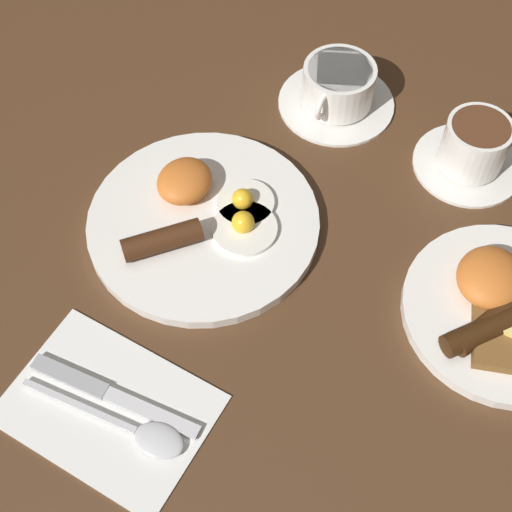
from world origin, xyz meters
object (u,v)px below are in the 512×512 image
at_px(teacup_near, 338,89).
at_px(knife, 105,392).
at_px(breakfast_plate_far, 503,308).
at_px(spoon, 143,433).
at_px(breakfast_plate_near, 202,219).
at_px(teacup_far, 473,149).

relative_size(teacup_near, knife, 0.81).
bearing_deg(breakfast_plate_far, spoon, -42.92).
bearing_deg(knife, breakfast_plate_near, 90.94).
distance_m(teacup_far, spoon, 0.53).
xyz_separation_m(breakfast_plate_near, teacup_near, (-0.26, 0.06, 0.02)).
bearing_deg(spoon, breakfast_plate_near, 102.97).
bearing_deg(breakfast_plate_far, teacup_near, -126.21).
height_order(teacup_near, knife, teacup_near).
distance_m(breakfast_plate_far, knife, 0.45).
bearing_deg(breakfast_plate_near, spoon, 16.68).
xyz_separation_m(breakfast_plate_near, spoon, (0.26, 0.08, -0.00)).
relative_size(teacup_near, teacup_far, 1.13).
bearing_deg(breakfast_plate_near, teacup_far, 132.74).
distance_m(knife, spoon, 0.06).
relative_size(breakfast_plate_near, teacup_near, 1.77).
bearing_deg(knife, teacup_near, 81.62).
bearing_deg(teacup_near, spoon, 1.65).
relative_size(breakfast_plate_near, knife, 1.43).
distance_m(breakfast_plate_near, breakfast_plate_far, 0.36).
bearing_deg(spoon, teacup_far, 66.36).
relative_size(breakfast_plate_near, teacup_far, 2.00).
xyz_separation_m(breakfast_plate_near, breakfast_plate_far, (-0.04, 0.36, 0.00)).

